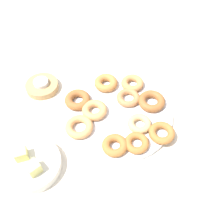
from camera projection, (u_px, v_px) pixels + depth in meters
ground_plane at (119, 116)px, 0.91m from camera, size 2.40×2.40×0.00m
donut_plate at (119, 115)px, 0.91m from camera, size 0.36×0.36×0.01m
donut_0 at (106, 83)px, 0.97m from camera, size 0.10×0.10×0.03m
donut_1 at (137, 143)px, 0.82m from camera, size 0.10×0.10×0.02m
donut_2 at (152, 101)px, 0.92m from camera, size 0.11×0.11×0.03m
donut_3 at (139, 124)px, 0.86m from camera, size 0.11×0.11×0.02m
donut_4 at (78, 100)px, 0.92m from camera, size 0.13×0.13×0.03m
donut_5 at (128, 98)px, 0.93m from camera, size 0.12×0.12×0.02m
donut_6 at (115, 145)px, 0.81m from camera, size 0.10×0.10×0.02m
donut_7 at (95, 110)px, 0.89m from camera, size 0.10×0.10×0.03m
donut_8 at (79, 127)px, 0.85m from camera, size 0.11×0.11×0.02m
donut_9 at (132, 83)px, 0.97m from camera, size 0.10×0.10×0.03m
donut_10 at (162, 133)px, 0.84m from camera, size 0.11×0.11×0.02m
candle_holder at (42, 86)px, 0.98m from camera, size 0.12×0.12×0.03m
tealight at (41, 83)px, 0.96m from camera, size 0.05×0.05×0.01m
fruit_bowl at (32, 165)px, 0.78m from camera, size 0.17×0.17×0.03m
melon_chunk_left at (33, 168)px, 0.74m from camera, size 0.04×0.04×0.04m
melon_chunk_right at (21, 154)px, 0.77m from camera, size 0.04×0.04×0.04m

